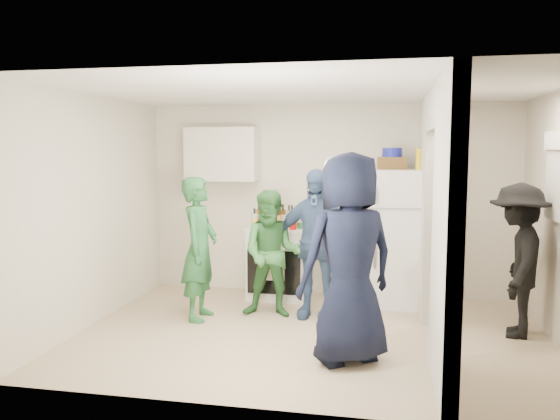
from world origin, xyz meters
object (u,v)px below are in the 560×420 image
object	(u,v)px
fridge	(398,237)
person_navy	(349,258)
blue_bowl	(392,152)
person_denim	(315,244)
yellow_cup_stack_top	(420,159)
wicker_basket	(392,163)
person_green_center	(272,254)
person_green_left	(200,248)
stove	(279,262)
person_nook	(518,260)

from	to	relation	value
fridge	person_navy	xyz separation A→B (m)	(-0.48, -1.98, 0.11)
blue_bowl	person_denim	distance (m)	1.53
person_denim	fridge	bearing A→B (deg)	47.24
yellow_cup_stack_top	wicker_basket	bearing A→B (deg)	154.89
blue_bowl	person_green_center	size ratio (longest dim) A/B	0.17
fridge	wicker_basket	bearing A→B (deg)	153.43
fridge	yellow_cup_stack_top	bearing A→B (deg)	-24.44
fridge	person_green_left	distance (m)	2.44
blue_bowl	fridge	bearing A→B (deg)	-26.57
fridge	yellow_cup_stack_top	distance (m)	0.99
person_denim	person_navy	xyz separation A→B (m)	(0.46, -1.26, 0.10)
yellow_cup_stack_top	person_denim	bearing A→B (deg)	-151.73
stove	person_nook	bearing A→B (deg)	-20.23
wicker_basket	yellow_cup_stack_top	xyz separation A→B (m)	(0.32, -0.15, 0.05)
wicker_basket	person_navy	bearing A→B (deg)	-100.56
yellow_cup_stack_top	person_green_center	size ratio (longest dim) A/B	0.17
yellow_cup_stack_top	person_green_center	xyz separation A→B (m)	(-1.64, -0.68, -1.07)
stove	yellow_cup_stack_top	xyz separation A→B (m)	(1.73, -0.13, 1.34)
fridge	yellow_cup_stack_top	xyz separation A→B (m)	(0.22, -0.10, 0.96)
person_denim	person_navy	distance (m)	1.34
yellow_cup_stack_top	person_green_left	size ratio (longest dim) A/B	0.16
person_green_center	wicker_basket	bearing A→B (deg)	29.54
person_navy	person_denim	bearing A→B (deg)	-103.28
person_green_center	person_denim	bearing A→B (deg)	4.35
blue_bowl	person_nook	size ratio (longest dim) A/B	0.15
blue_bowl	stove	bearing A→B (deg)	-179.19
yellow_cup_stack_top	person_green_left	bearing A→B (deg)	-159.09
wicker_basket	person_denim	world-z (taller)	wicker_basket
person_green_left	person_nook	distance (m)	3.38
person_green_center	yellow_cup_stack_top	bearing A→B (deg)	19.93
fridge	yellow_cup_stack_top	size ratio (longest dim) A/B	6.69
wicker_basket	stove	bearing A→B (deg)	-179.19
fridge	blue_bowl	distance (m)	1.05
person_green_left	person_nook	xyz separation A→B (m)	(3.38, 0.07, -0.02)
yellow_cup_stack_top	person_denim	world-z (taller)	yellow_cup_stack_top
stove	fridge	distance (m)	1.55
blue_bowl	person_green_left	distance (m)	2.60
wicker_basket	person_green_center	bearing A→B (deg)	-147.86
stove	person_navy	world-z (taller)	person_navy
blue_bowl	person_green_left	size ratio (longest dim) A/B	0.15
person_green_left	person_denim	world-z (taller)	person_denim
blue_bowl	person_green_left	world-z (taller)	blue_bowl
blue_bowl	person_nook	distance (m)	1.95
person_nook	person_navy	bearing A→B (deg)	-45.24
stove	blue_bowl	bearing A→B (deg)	0.81
fridge	stove	bearing A→B (deg)	178.86
stove	fridge	size ratio (longest dim) A/B	0.55
person_green_left	person_denim	bearing A→B (deg)	-77.05
wicker_basket	person_nook	size ratio (longest dim) A/B	0.22
fridge	person_navy	size ratio (longest dim) A/B	0.88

